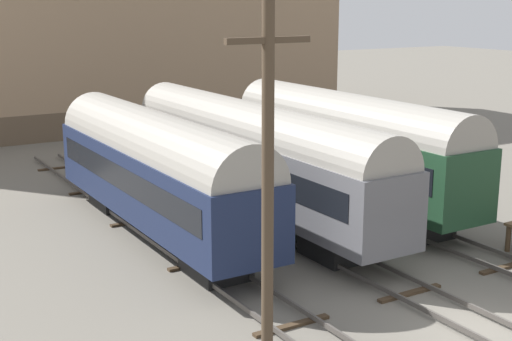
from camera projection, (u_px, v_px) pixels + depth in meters
ground_plane at (480, 330)px, 20.98m from camera, size 200.00×200.00×0.00m
track_middle at (481, 325)px, 20.94m from camera, size 2.60×60.00×0.26m
train_car_green at (347, 143)px, 32.98m from camera, size 2.99×15.23×5.34m
train_car_grey at (251, 152)px, 31.36m from camera, size 2.86×18.92×5.15m
train_car_navy at (156, 167)px, 28.69m from camera, size 3.11×15.46×5.14m
utility_pole at (268, 227)px, 13.89m from camera, size 1.80×0.24×9.92m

